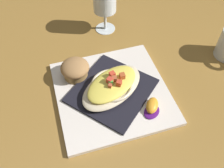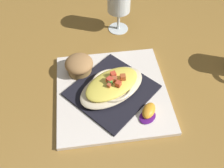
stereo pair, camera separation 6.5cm
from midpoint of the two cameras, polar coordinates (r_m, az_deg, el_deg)
ground_plane at (r=0.68m, az=-2.72°, el=-2.37°), size 2.60×2.60×0.00m
square_plate at (r=0.68m, az=-2.74°, el=-2.08°), size 0.34×0.34×0.01m
folded_napkin at (r=0.67m, az=-2.77°, el=-1.61°), size 0.27×0.27×0.01m
gratin_dish at (r=0.65m, az=-2.83°, el=-0.52°), size 0.22×0.17×0.05m
muffin at (r=0.70m, az=-11.09°, el=3.16°), size 0.08×0.08×0.05m
orange_garnish at (r=0.63m, az=6.29°, el=-5.43°), size 0.06×0.07×0.02m
stemmed_glass at (r=0.82m, az=-4.08°, el=18.03°), size 0.07×0.07×0.15m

